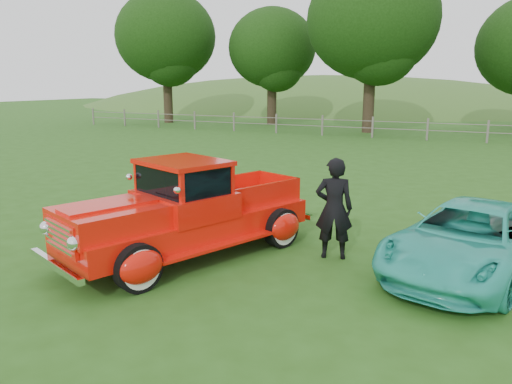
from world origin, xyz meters
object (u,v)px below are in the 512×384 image
at_px(tree_far_west, 166,37).
at_px(man, 334,208).
at_px(tree_mid_west, 272,48).
at_px(red_pickup, 187,213).
at_px(teal_sedan, 470,239).
at_px(tree_near_west, 373,20).

xyz_separation_m(tree_far_west, man, (20.98, -24.28, -5.57)).
distance_m(tree_mid_west, red_pickup, 29.66).
height_order(teal_sedan, man, man).
height_order(red_pickup, man, man).
bearing_deg(tree_mid_west, teal_sedan, -59.63).
relative_size(tree_far_west, tree_mid_west, 1.17).
distance_m(tree_far_west, teal_sedan, 33.93).
height_order(tree_near_west, red_pickup, tree_near_west).
bearing_deg(tree_far_west, tree_near_west, -3.58).
relative_size(tree_far_west, tree_near_west, 0.95).
distance_m(teal_sedan, man, 2.30).
bearing_deg(man, tree_far_west, -67.20).
height_order(tree_mid_west, man, tree_mid_west).
height_order(tree_mid_west, red_pickup, tree_mid_west).
height_order(tree_mid_west, teal_sedan, tree_mid_west).
height_order(tree_near_west, teal_sedan, tree_near_west).
relative_size(tree_mid_west, man, 4.61).
relative_size(tree_far_west, man, 5.41).
bearing_deg(tree_far_west, teal_sedan, -45.93).
xyz_separation_m(red_pickup, teal_sedan, (4.68, 1.31, -0.22)).
distance_m(red_pickup, teal_sedan, 4.87).
xyz_separation_m(tree_mid_west, teal_sedan, (15.24, -26.00, -4.97)).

